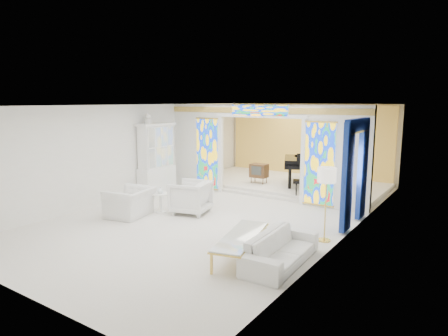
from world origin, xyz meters
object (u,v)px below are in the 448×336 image
Objects in this scene: china_cabinet at (156,159)px; coffee_table at (241,237)px; armchair_right at (191,197)px; armchair_left at (130,202)px; tv_console at (259,171)px; grand_piano at (311,162)px; sofa at (281,249)px.

coffee_table is at bearing -31.23° from china_cabinet.
china_cabinet reaches higher than armchair_right.
armchair_right reaches higher than coffee_table.
tv_console reaches higher than armchair_left.
grand_piano is 4.74× the size of tv_console.
armchair_left is 0.36× the size of grand_piano.
sofa is at bearing 9.52° from coffee_table.
sofa is 6.93m from grand_piano.
armchair_left is at bearing -104.73° from tv_console.
sofa is (6.17, -3.11, -0.87)m from china_cabinet.
armchair_left is 4.10m from coffee_table.
armchair_right is 0.48× the size of sofa.
grand_piano is (1.63, 4.78, 0.52)m from armchair_right.
china_cabinet is 2.70× the size of armchair_right.
coffee_table is (4.03, -0.78, 0.04)m from armchair_left.
sofa is 6.81m from tv_console.
china_cabinet is 2.90m from armchair_right.
grand_piano is 1.87m from tv_console.
armchair_left is at bearing 168.98° from coffee_table.
grand_piano reaches higher than armchair_left.
tv_console is (-1.62, -0.86, -0.34)m from grand_piano.
tv_console is at bearing 115.85° from coffee_table.
tv_console is (-3.66, 5.73, 0.33)m from sofa.
armchair_left is 5.23m from tv_console.
tv_console is (1.18, 5.08, 0.25)m from armchair_left.
armchair_right is 0.47× the size of coffee_table.
china_cabinet is at bearing 148.77° from coffee_table.
grand_piano is (-2.04, 6.59, 0.67)m from sofa.
armchair_right is 0.30× the size of grand_piano.
sofa is 0.97× the size of coffee_table.
armchair_right is 5.08m from grand_piano.
grand_piano reaches higher than armchair_right.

